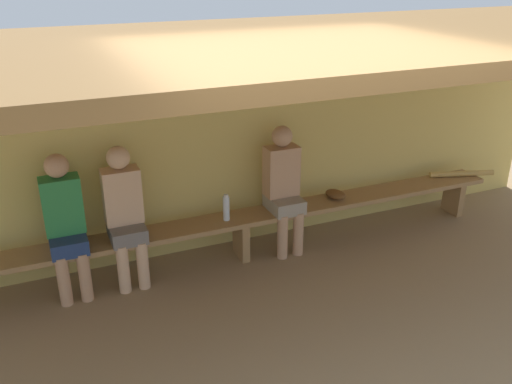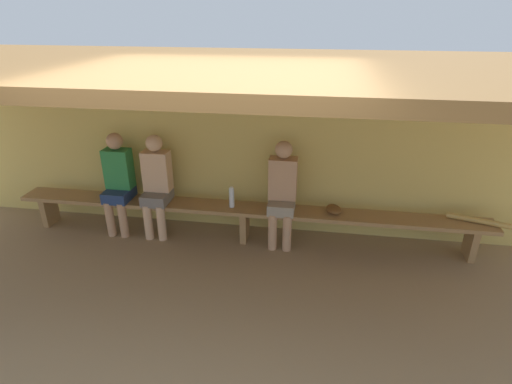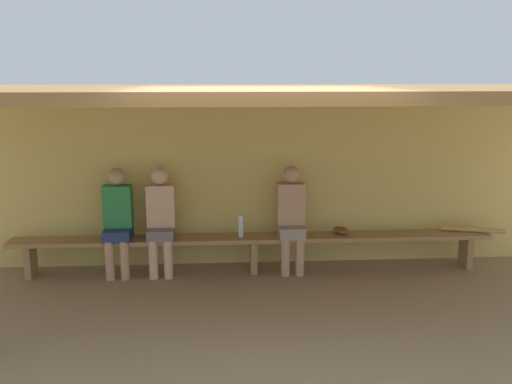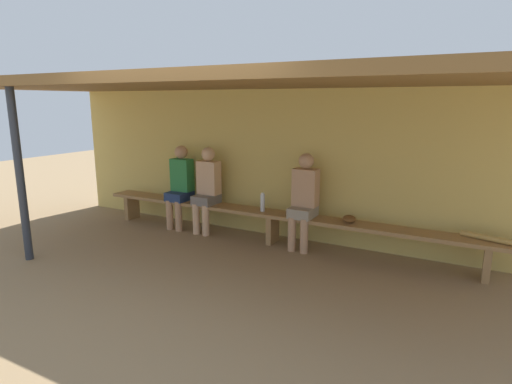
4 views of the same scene
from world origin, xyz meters
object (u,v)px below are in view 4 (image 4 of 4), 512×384
player_in_blue (180,183)px  baseball_bat (497,240)px  bench (273,217)px  water_bottle_blue (263,202)px  player_near_post (304,198)px  player_leftmost (207,186)px  support_post (20,176)px  baseball_glove_worn (349,219)px

player_in_blue → baseball_bat: 4.49m
bench → water_bottle_blue: bearing=-175.6°
bench → player_near_post: size_ratio=4.49×
player_leftmost → baseball_bat: size_ratio=1.71×
bench → player_in_blue: bearing=179.9°
bench → player_near_post: (0.47, 0.00, 0.34)m
support_post → baseball_bat: bearing=21.5°
player_leftmost → player_near_post: bearing=0.0°
support_post → player_in_blue: bearing=68.0°
water_bottle_blue → baseball_glove_worn: water_bottle_blue is taller
baseball_bat → bench: bearing=-163.3°
baseball_glove_worn → player_in_blue: bearing=-111.4°
player_in_blue → water_bottle_blue: 1.51m
support_post → player_near_post: 3.67m
bench → player_near_post: bearing=0.4°
bench → baseball_bat: 2.82m
player_near_post → player_leftmost: size_ratio=1.00×
player_in_blue → player_leftmost: (0.52, 0.00, 0.00)m
bench → baseball_glove_worn: baseball_glove_worn is taller
player_near_post → player_in_blue: bearing=180.0°
water_bottle_blue → baseball_bat: water_bottle_blue is taller
player_near_post → water_bottle_blue: 0.65m
baseball_bat → player_near_post: bearing=-163.4°
player_leftmost → support_post: bearing=-123.1°
support_post → player_leftmost: bearing=56.9°
player_in_blue → player_near_post: bearing=0.0°
support_post → bench: support_post is taller
water_bottle_blue → baseball_glove_worn: size_ratio=1.14×
support_post → player_in_blue: 2.30m
player_near_post → baseball_bat: bearing=-0.1°
player_leftmost → baseball_bat: 3.97m
player_near_post → baseball_glove_worn: 0.68m
baseball_bat → baseball_glove_worn: bearing=-164.3°
player_near_post → baseball_glove_worn: (0.64, 0.03, -0.22)m
player_leftmost → bench: bearing=-0.2°
bench → baseball_bat: size_ratio=7.68×
support_post → player_in_blue: support_post is taller
player_leftmost → baseball_bat: player_leftmost is taller
player_near_post → water_bottle_blue: bearing=-178.6°
support_post → baseball_glove_worn: bearing=30.4°
baseball_glove_worn → player_near_post: bearing=-109.6°
player_in_blue → baseball_bat: player_in_blue is taller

